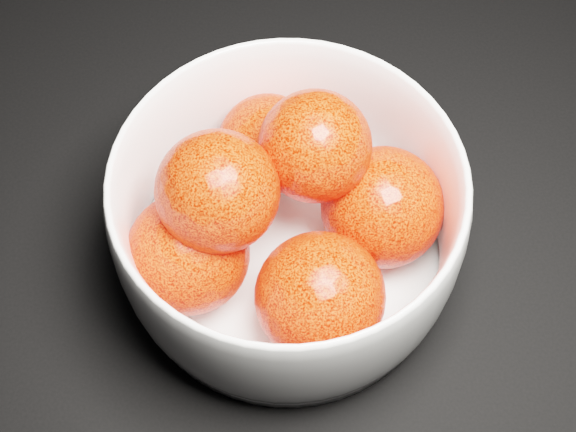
{
  "coord_description": "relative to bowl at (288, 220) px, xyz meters",
  "views": [
    {
      "loc": [
        -0.02,
        -0.3,
        0.48
      ],
      "look_at": [
        -0.04,
        -0.05,
        0.06
      ],
      "focal_mm": 50.0,
      "sensor_mm": 36.0,
      "label": 1
    }
  ],
  "objects": [
    {
      "name": "ground",
      "position": [
        0.04,
        0.05,
        -0.05
      ],
      "size": [
        3.0,
        3.0,
        0.0
      ],
      "primitive_type": "cube",
      "color": "black",
      "rests_on": "ground"
    },
    {
      "name": "bowl",
      "position": [
        0.0,
        0.0,
        0.0
      ],
      "size": [
        0.21,
        0.21,
        0.1
      ],
      "rotation": [
        0.0,
        0.0,
        0.29
      ],
      "color": "white",
      "rests_on": "ground"
    },
    {
      "name": "orange_pile",
      "position": [
        -0.0,
        -0.0,
        0.01
      ],
      "size": [
        0.19,
        0.18,
        0.12
      ],
      "color": "#FF280D",
      "rests_on": "bowl"
    }
  ]
}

